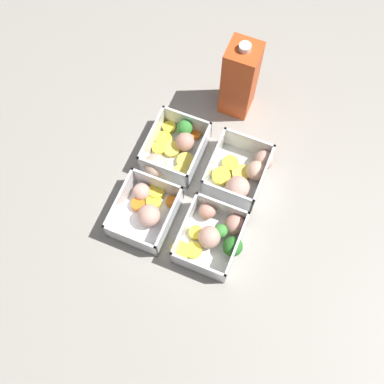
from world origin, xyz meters
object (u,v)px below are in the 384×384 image
(container_near_left, at_px, (214,235))
(container_far_right, at_px, (173,150))
(container_near_right, at_px, (243,173))
(container_far_left, at_px, (147,209))
(juice_carton, at_px, (240,79))

(container_near_left, xyz_separation_m, container_far_right, (0.14, 0.15, -0.00))
(container_near_right, height_order, container_far_left, same)
(container_near_right, xyz_separation_m, container_far_left, (-0.15, 0.16, -0.00))
(container_near_left, distance_m, juice_carton, 0.33)
(container_far_left, bearing_deg, container_far_right, 1.43)
(container_near_right, relative_size, container_far_left, 0.96)
(container_near_right, distance_m, container_far_left, 0.22)
(container_near_left, distance_m, container_far_right, 0.21)
(container_far_left, height_order, container_far_right, same)
(container_far_right, height_order, juice_carton, juice_carton)
(container_far_left, bearing_deg, container_near_right, -46.05)
(container_near_right, bearing_deg, container_far_left, 133.95)
(container_near_right, relative_size, container_far_right, 0.89)
(container_far_left, relative_size, juice_carton, 0.74)
(container_far_left, bearing_deg, container_near_left, -89.80)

